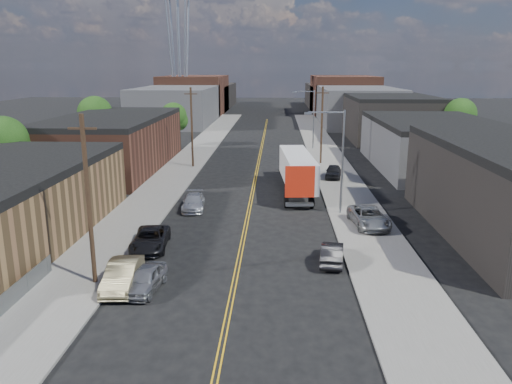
# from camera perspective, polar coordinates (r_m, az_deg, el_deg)

# --- Properties ---
(ground) EXTENTS (260.00, 260.00, 0.00)m
(ground) POSITION_cam_1_polar(r_m,az_deg,el_deg) (77.86, 0.60, 4.94)
(ground) COLOR black
(ground) RESTS_ON ground
(centerline) EXTENTS (0.32, 120.00, 0.01)m
(centerline) POSITION_cam_1_polar(r_m,az_deg,el_deg) (63.11, 0.16, 2.76)
(centerline) COLOR gold
(centerline) RESTS_ON ground
(sidewalk_left) EXTENTS (5.00, 140.00, 0.15)m
(sidewalk_left) POSITION_cam_1_polar(r_m,az_deg,el_deg) (64.17, -8.35, 2.87)
(sidewalk_left) COLOR slate
(sidewalk_left) RESTS_ON ground
(sidewalk_right) EXTENTS (5.00, 140.00, 0.15)m
(sidewalk_right) POSITION_cam_1_polar(r_m,az_deg,el_deg) (63.44, 8.78, 2.72)
(sidewalk_right) COLOR slate
(sidewalk_right) RESTS_ON ground
(warehouse_tan) EXTENTS (12.00, 22.00, 5.60)m
(warehouse_tan) POSITION_cam_1_polar(r_m,az_deg,el_deg) (41.52, -27.16, -0.92)
(warehouse_tan) COLOR brown
(warehouse_tan) RESTS_ON ground
(warehouse_brown) EXTENTS (12.00, 26.00, 6.60)m
(warehouse_brown) POSITION_cam_1_polar(r_m,az_deg,el_deg) (64.82, -16.06, 5.47)
(warehouse_brown) COLOR #522D21
(warehouse_brown) RESTS_ON ground
(industrial_right_b) EXTENTS (14.00, 24.00, 6.10)m
(industrial_right_b) POSITION_cam_1_polar(r_m,az_deg,el_deg) (66.46, 19.60, 5.19)
(industrial_right_b) COLOR #3D3D40
(industrial_right_b) RESTS_ON ground
(industrial_right_c) EXTENTS (14.00, 22.00, 7.60)m
(industrial_right_c) POSITION_cam_1_polar(r_m,az_deg,el_deg) (91.36, 14.94, 8.25)
(industrial_right_c) COLOR black
(industrial_right_c) RESTS_ON ground
(skyline_left_a) EXTENTS (16.00, 30.00, 8.00)m
(skyline_left_a) POSITION_cam_1_polar(r_m,az_deg,el_deg) (114.36, -9.03, 9.75)
(skyline_left_a) COLOR #3D3D40
(skyline_left_a) RESTS_ON ground
(skyline_right_a) EXTENTS (16.00, 30.00, 8.00)m
(skyline_right_a) POSITION_cam_1_polar(r_m,az_deg,el_deg) (113.50, 11.49, 9.61)
(skyline_right_a) COLOR #3D3D40
(skyline_right_a) RESTS_ON ground
(skyline_left_b) EXTENTS (16.00, 26.00, 10.00)m
(skyline_left_b) POSITION_cam_1_polar(r_m,az_deg,el_deg) (138.85, -7.00, 10.98)
(skyline_left_b) COLOR #522D21
(skyline_left_b) RESTS_ON ground
(skyline_right_b) EXTENTS (16.00, 26.00, 10.00)m
(skyline_right_b) POSITION_cam_1_polar(r_m,az_deg,el_deg) (138.14, 9.91, 10.86)
(skyline_right_b) COLOR #522D21
(skyline_right_b) RESTS_ON ground
(skyline_left_c) EXTENTS (16.00, 40.00, 7.00)m
(skyline_left_c) POSITION_cam_1_polar(r_m,az_deg,el_deg) (158.67, -5.81, 10.86)
(skyline_left_c) COLOR black
(skyline_left_c) RESTS_ON ground
(skyline_right_c) EXTENTS (16.00, 40.00, 7.00)m
(skyline_right_c) POSITION_cam_1_polar(r_m,az_deg,el_deg) (158.05, 8.96, 10.75)
(skyline_right_c) COLOR black
(skyline_right_c) RESTS_ON ground
(streetlight_near) EXTENTS (3.39, 0.25, 9.00)m
(streetlight_near) POSITION_cam_1_polar(r_m,az_deg,el_deg) (42.74, 9.35, 4.33)
(streetlight_near) COLOR gray
(streetlight_near) RESTS_ON ground
(streetlight_far) EXTENTS (3.39, 0.25, 9.00)m
(streetlight_far) POSITION_cam_1_polar(r_m,az_deg,el_deg) (77.32, 6.32, 8.77)
(streetlight_far) COLOR gray
(streetlight_far) RESTS_ON ground
(utility_pole_left_near) EXTENTS (1.60, 0.26, 10.00)m
(utility_pole_left_near) POSITION_cam_1_polar(r_m,az_deg,el_deg) (29.77, -18.61, -0.89)
(utility_pole_left_near) COLOR black
(utility_pole_left_near) RESTS_ON ground
(utility_pole_left_far) EXTENTS (1.60, 0.26, 10.00)m
(utility_pole_left_far) POSITION_cam_1_polar(r_m,az_deg,el_deg) (63.16, -7.35, 7.37)
(utility_pole_left_far) COLOR black
(utility_pole_left_far) RESTS_ON ground
(utility_pole_right) EXTENTS (1.60, 0.26, 10.00)m
(utility_pole_right) POSITION_cam_1_polar(r_m,az_deg,el_deg) (65.48, 7.52, 7.61)
(utility_pole_right) COLOR black
(utility_pole_right) RESTS_ON ground
(tree_left_near) EXTENTS (4.85, 4.76, 7.91)m
(tree_left_near) POSITION_cam_1_polar(r_m,az_deg,el_deg) (54.24, -26.82, 4.90)
(tree_left_near) COLOR black
(tree_left_near) RESTS_ON ground
(tree_left_mid) EXTENTS (5.10, 5.04, 8.37)m
(tree_left_mid) POSITION_cam_1_polar(r_m,az_deg,el_deg) (76.83, -17.86, 8.27)
(tree_left_mid) COLOR black
(tree_left_mid) RESTS_ON ground
(tree_left_far) EXTENTS (4.35, 4.20, 6.97)m
(tree_left_far) POSITION_cam_1_polar(r_m,az_deg,el_deg) (80.89, -9.37, 8.37)
(tree_left_far) COLOR black
(tree_left_far) RESTS_ON ground
(tree_right_far) EXTENTS (4.85, 4.76, 7.91)m
(tree_right_far) POSITION_cam_1_polar(r_m,az_deg,el_deg) (81.95, 22.34, 8.01)
(tree_right_far) COLOR black
(tree_right_far) RESTS_ON ground
(semi_truck) EXTENTS (3.52, 15.54, 4.03)m
(semi_truck) POSITION_cam_1_polar(r_m,az_deg,el_deg) (51.55, 4.67, 2.72)
(semi_truck) COLOR silver
(semi_truck) RESTS_ON ground
(car_left_a) EXTENTS (2.11, 4.24, 1.39)m
(car_left_a) POSITION_cam_1_polar(r_m,az_deg,el_deg) (29.60, -12.53, -9.68)
(car_left_a) COLOR #96979B
(car_left_a) RESTS_ON ground
(car_left_b) EXTENTS (1.99, 4.87, 1.57)m
(car_left_b) POSITION_cam_1_polar(r_m,az_deg,el_deg) (30.20, -15.01, -9.16)
(car_left_b) COLOR #7E7452
(car_left_b) RESTS_ON ground
(car_left_c) EXTENTS (2.78, 5.27, 1.41)m
(car_left_c) POSITION_cam_1_polar(r_m,az_deg,el_deg) (35.97, -12.00, -5.27)
(car_left_c) COLOR black
(car_left_c) RESTS_ON ground
(car_left_d) EXTENTS (2.33, 4.81, 1.35)m
(car_left_d) POSITION_cam_1_polar(r_m,az_deg,el_deg) (45.04, -7.17, -1.15)
(car_left_d) COLOR #B9BBBF
(car_left_d) RESTS_ON ground
(car_right_oncoming) EXTENTS (1.94, 4.21, 1.34)m
(car_right_oncoming) POSITION_cam_1_polar(r_m,az_deg,el_deg) (33.07, 8.69, -6.95)
(car_right_oncoming) COLOR black
(car_right_oncoming) RESTS_ON ground
(car_right_lot_a) EXTENTS (3.05, 5.63, 1.50)m
(car_right_lot_a) POSITION_cam_1_polar(r_m,az_deg,el_deg) (40.59, 12.78, -2.78)
(car_right_lot_a) COLOR #929597
(car_right_lot_a) RESTS_ON sidewalk_right
(car_right_lot_c) EXTENTS (2.31, 4.40, 1.43)m
(car_right_lot_c) POSITION_cam_1_polar(r_m,az_deg,el_deg) (57.46, 8.84, 2.33)
(car_right_lot_c) COLOR black
(car_right_lot_c) RESTS_ON sidewalk_right
(car_ahead_truck) EXTENTS (2.32, 4.69, 1.28)m
(car_ahead_truck) POSITION_cam_1_polar(r_m,az_deg,el_deg) (60.03, 4.18, 2.75)
(car_ahead_truck) COLOR black
(car_ahead_truck) RESTS_ON ground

